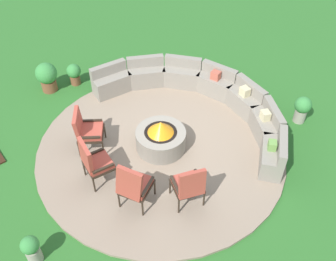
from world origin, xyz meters
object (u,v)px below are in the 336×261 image
at_px(curved_stone_bench, 203,97).
at_px(lounge_chair_back_right, 189,185).
at_px(potted_plant_4, 47,76).
at_px(fire_pit, 161,138).
at_px(potted_plant_2, 302,108).
at_px(lounge_chair_front_left, 86,129).
at_px(potted_plant_1, 74,73).
at_px(potted_plant_3, 31,249).
at_px(lounge_chair_front_right, 94,161).
at_px(lounge_chair_back_left, 134,185).

bearing_deg(curved_stone_bench, lounge_chair_back_right, -47.39).
bearing_deg(potted_plant_4, curved_stone_bench, 40.58).
xyz_separation_m(fire_pit, curved_stone_bench, (-0.47, 1.66, 0.03)).
xyz_separation_m(lounge_chair_back_right, potted_plant_2, (-0.20, 3.69, -0.20)).
bearing_deg(lounge_chair_front_left, fire_pit, 86.50).
bearing_deg(potted_plant_2, potted_plant_1, -143.23).
bearing_deg(fire_pit, potted_plant_3, -76.96).
height_order(lounge_chair_front_right, potted_plant_2, lounge_chair_front_right).
xyz_separation_m(lounge_chair_front_left, potted_plant_1, (-2.38, 0.93, -0.26)).
height_order(lounge_chair_back_right, potted_plant_3, lounge_chair_back_right).
height_order(lounge_chair_back_left, potted_plant_4, lounge_chair_back_left).
bearing_deg(potted_plant_1, lounge_chair_back_right, -2.18).
height_order(fire_pit, potted_plant_4, potted_plant_4).
distance_m(lounge_chair_back_left, potted_plant_3, 2.02).
distance_m(curved_stone_bench, potted_plant_3, 5.13).
bearing_deg(lounge_chair_front_right, lounge_chair_back_left, 22.58).
bearing_deg(lounge_chair_back_right, potted_plant_3, -175.87).
bearing_deg(potted_plant_3, lounge_chair_front_right, 115.79).
height_order(lounge_chair_front_left, lounge_chair_back_right, lounge_chair_back_right).
bearing_deg(potted_plant_2, lounge_chair_back_right, -86.89).
bearing_deg(potted_plant_2, potted_plant_4, -139.36).
xyz_separation_m(lounge_chair_front_right, potted_plant_4, (-3.49, 0.62, -0.19)).
height_order(lounge_chair_front_right, potted_plant_3, lounge_chair_front_right).
bearing_deg(potted_plant_4, potted_plant_1, 75.40).
distance_m(potted_plant_1, potted_plant_2, 5.85).
bearing_deg(fire_pit, lounge_chair_back_right, -18.19).
xyz_separation_m(fire_pit, potted_plant_4, (-3.55, -0.98, 0.10)).
bearing_deg(potted_plant_3, lounge_chair_back_left, 85.90).
height_order(fire_pit, lounge_chair_back_right, lounge_chair_back_right).
bearing_deg(curved_stone_bench, lounge_chair_front_left, -100.20).
distance_m(lounge_chair_back_left, potted_plant_1, 4.42).
height_order(fire_pit, lounge_chair_front_right, lounge_chair_front_right).
height_order(lounge_chair_front_left, potted_plant_4, lounge_chair_front_left).
distance_m(lounge_chair_front_left, potted_plant_3, 2.73).
bearing_deg(potted_plant_1, lounge_chair_front_left, -21.34).
relative_size(fire_pit, lounge_chair_back_left, 0.94).
bearing_deg(lounge_chair_front_right, curved_stone_bench, 103.97).
height_order(curved_stone_bench, lounge_chair_front_left, lounge_chair_front_left).
height_order(lounge_chair_front_left, lounge_chair_front_right, lounge_chair_front_right).
relative_size(potted_plant_2, potted_plant_3, 1.10).
bearing_deg(potted_plant_2, lounge_chair_back_left, -95.04).
relative_size(lounge_chair_front_left, lounge_chair_back_right, 1.00).
bearing_deg(lounge_chair_front_left, potted_plant_2, 97.72).
distance_m(curved_stone_bench, lounge_chair_front_left, 2.96).
height_order(fire_pit, potted_plant_3, fire_pit).
xyz_separation_m(lounge_chair_back_right, potted_plant_1, (-4.89, 0.19, -0.26)).
xyz_separation_m(fire_pit, potted_plant_2, (1.31, 3.19, 0.05)).
height_order(curved_stone_bench, potted_plant_4, curved_stone_bench).
xyz_separation_m(potted_plant_1, potted_plant_3, (4.15, -3.01, 0.02)).
relative_size(lounge_chair_front_left, potted_plant_4, 1.26).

